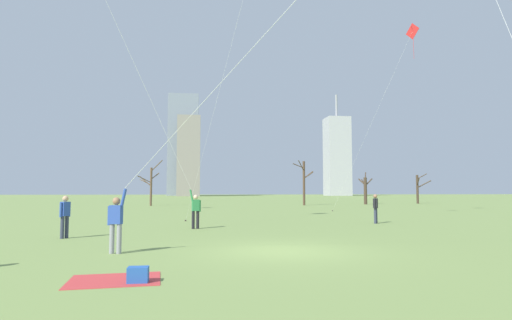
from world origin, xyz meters
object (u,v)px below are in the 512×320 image
object	(u,v)px
distant_kite_drifting_right_red	(407,45)
bare_tree_center	(418,188)
kite_flyer_midfield_right_yellow	(198,129)
kite_flyer_far_back_teal	(152,111)
bare_tree_right_of_center	(151,184)
bystander_far_off_by_trees	(376,207)
picnic_spot	(128,277)
bystander_watching_nearby	(65,215)
bare_tree_leftmost	(365,189)
bare_tree_far_right_edge	(304,182)

from	to	relation	value
distant_kite_drifting_right_red	bare_tree_center	size ratio (longest dim) A/B	3.47
kite_flyer_midfield_right_yellow	bare_tree_center	world-z (taller)	kite_flyer_midfield_right_yellow
kite_flyer_far_back_teal	bare_tree_right_of_center	distance (m)	33.22
bystander_far_off_by_trees	picnic_spot	size ratio (longest dim) A/B	0.84
kite_flyer_midfield_right_yellow	bystander_watching_nearby	xyz separation A→B (m)	(-5.05, 5.99, -2.50)
bystander_far_off_by_trees	picnic_spot	xyz separation A→B (m)	(-11.11, -13.62, -0.81)
bare_tree_leftmost	kite_flyer_midfield_right_yellow	bearing A→B (deg)	-117.11
kite_flyer_far_back_teal	picnic_spot	world-z (taller)	kite_flyer_far_back_teal
bystander_far_off_by_trees	bare_tree_far_right_edge	size ratio (longest dim) A/B	0.29
kite_flyer_far_back_teal	bare_tree_right_of_center	xyz separation A→B (m)	(-3.80, 32.88, -2.83)
kite_flyer_far_back_teal	bare_tree_far_right_edge	xyz separation A→B (m)	(15.24, 32.13, -2.49)
bystander_watching_nearby	bare_tree_right_of_center	distance (m)	35.63
bystander_watching_nearby	bare_tree_center	distance (m)	53.54
bystander_far_off_by_trees	bare_tree_leftmost	bearing A→B (deg)	68.73
bare_tree_leftmost	bare_tree_right_of_center	bearing A→B (deg)	-176.33
bystander_far_off_by_trees	bare_tree_center	size ratio (longest dim) A/B	0.38
bystander_far_off_by_trees	bare_tree_right_of_center	bearing A→B (deg)	117.58
bystander_watching_nearby	bare_tree_leftmost	xyz separation A→B (m)	(27.25, 37.39, 1.18)
distant_kite_drifting_right_red	bare_tree_far_right_edge	bearing A→B (deg)	98.46
kite_flyer_far_back_teal	bare_tree_center	world-z (taller)	kite_flyer_far_back_teal
bystander_far_off_by_trees	kite_flyer_midfield_right_yellow	bearing A→B (deg)	-130.51
bare_tree_leftmost	bare_tree_far_right_edge	bearing A→B (deg)	-164.38
picnic_spot	bare_tree_leftmost	xyz separation A→B (m)	(23.54, 45.56, 1.99)
kite_flyer_midfield_right_yellow	bystander_far_off_by_trees	size ratio (longest dim) A/B	9.80
distant_kite_drifting_right_red	picnic_spot	size ratio (longest dim) A/B	7.77
bare_tree_leftmost	bare_tree_right_of_center	world-z (taller)	bare_tree_right_of_center
bare_tree_center	bare_tree_far_right_edge	distance (m)	18.57
kite_flyer_midfield_right_yellow	bare_tree_far_right_edge	distance (m)	42.86
bystander_far_off_by_trees	bare_tree_leftmost	size ratio (longest dim) A/B	0.37
bystander_watching_nearby	bare_tree_far_right_edge	world-z (taller)	bare_tree_far_right_edge
bystander_far_off_by_trees	bare_tree_far_right_edge	xyz separation A→B (m)	(3.30, 29.38, 2.08)
kite_flyer_midfield_right_yellow	kite_flyer_far_back_teal	xyz separation A→B (m)	(-2.17, 8.69, 2.07)
bare_tree_right_of_center	distant_kite_drifting_right_red	bearing A→B (deg)	-44.64
bystander_far_off_by_trees	distant_kite_drifting_right_red	xyz separation A→B (m)	(6.45, 8.22, 12.49)
bystander_far_off_by_trees	distant_kite_drifting_right_red	world-z (taller)	distant_kite_drifting_right_red
kite_flyer_far_back_teal	bystander_watching_nearby	xyz separation A→B (m)	(-2.88, -2.70, -4.58)
bystander_watching_nearby	picnic_spot	size ratio (longest dim) A/B	0.84
picnic_spot	bystander_far_off_by_trees	bearing A→B (deg)	50.81
picnic_spot	bare_tree_leftmost	size ratio (longest dim) A/B	0.44
kite_flyer_midfield_right_yellow	picnic_spot	distance (m)	4.19
bystander_far_off_by_trees	distant_kite_drifting_right_red	size ratio (longest dim) A/B	0.11
bystander_watching_nearby	bare_tree_far_right_edge	size ratio (longest dim) A/B	0.29
kite_flyer_far_back_teal	bystander_watching_nearby	world-z (taller)	kite_flyer_far_back_teal
bystander_watching_nearby	bare_tree_center	world-z (taller)	bare_tree_center
bare_tree_leftmost	picnic_spot	bearing A→B (deg)	-117.32
kite_flyer_far_back_teal	picnic_spot	xyz separation A→B (m)	(0.83, -10.87, -5.39)
kite_flyer_midfield_right_yellow	kite_flyer_far_back_teal	world-z (taller)	kite_flyer_far_back_teal
kite_flyer_midfield_right_yellow	bare_tree_far_right_edge	world-z (taller)	kite_flyer_midfield_right_yellow
bystander_far_off_by_trees	bare_tree_right_of_center	xyz separation A→B (m)	(-15.74, 30.13, 1.75)
kite_flyer_far_back_teal	bystander_far_off_by_trees	xyz separation A→B (m)	(11.94, 2.75, -4.58)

